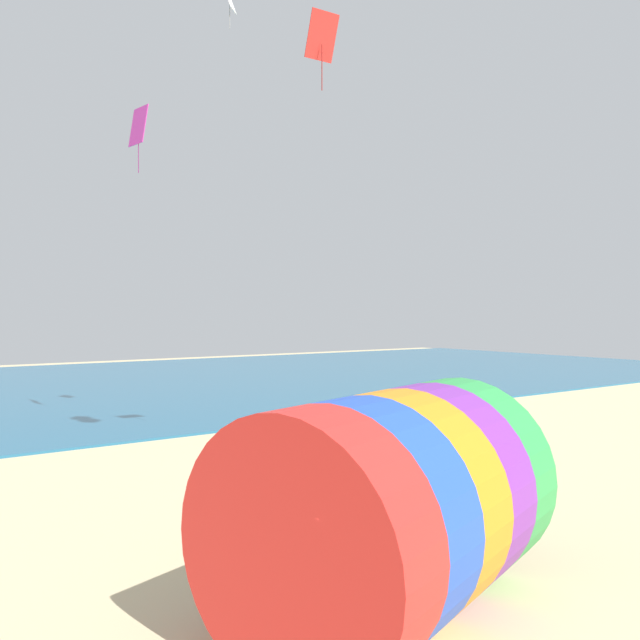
{
  "coord_description": "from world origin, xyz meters",
  "views": [
    {
      "loc": [
        -5.51,
        -7.42,
        4.98
      ],
      "look_at": [
        1.22,
        2.26,
        4.87
      ],
      "focal_mm": 35.0,
      "sensor_mm": 36.0,
      "label": 1
    }
  ],
  "objects_px": {
    "kite_magenta_diamond": "(138,126)",
    "bystander_near_water": "(324,427)",
    "kite_white_diamond": "(230,1)",
    "kite_red_diamond": "(322,37)",
    "kite_handler": "(498,509)",
    "giant_inflatable_tube": "(391,505)"
  },
  "relations": [
    {
      "from": "kite_magenta_diamond",
      "to": "bystander_near_water",
      "type": "height_order",
      "value": "kite_magenta_diamond"
    },
    {
      "from": "kite_magenta_diamond",
      "to": "kite_red_diamond",
      "type": "bearing_deg",
      "value": -72.06
    },
    {
      "from": "giant_inflatable_tube",
      "to": "bystander_near_water",
      "type": "distance_m",
      "value": 12.96
    },
    {
      "from": "kite_red_diamond",
      "to": "bystander_near_water",
      "type": "distance_m",
      "value": 13.39
    },
    {
      "from": "giant_inflatable_tube",
      "to": "kite_magenta_diamond",
      "type": "height_order",
      "value": "kite_magenta_diamond"
    },
    {
      "from": "kite_red_diamond",
      "to": "kite_magenta_diamond",
      "type": "distance_m",
      "value": 9.52
    },
    {
      "from": "kite_white_diamond",
      "to": "kite_red_diamond",
      "type": "bearing_deg",
      "value": -87.22
    },
    {
      "from": "giant_inflatable_tube",
      "to": "kite_white_diamond",
      "type": "relative_size",
      "value": 4.12
    },
    {
      "from": "kite_red_diamond",
      "to": "kite_magenta_diamond",
      "type": "xyz_separation_m",
      "value": [
        -2.91,
        8.99,
        -1.12
      ]
    },
    {
      "from": "kite_red_diamond",
      "to": "kite_white_diamond",
      "type": "xyz_separation_m",
      "value": [
        -0.29,
        5.92,
        3.5
      ]
    },
    {
      "from": "kite_red_diamond",
      "to": "kite_magenta_diamond",
      "type": "height_order",
      "value": "kite_red_diamond"
    },
    {
      "from": "kite_handler",
      "to": "kite_magenta_diamond",
      "type": "distance_m",
      "value": 20.5
    },
    {
      "from": "bystander_near_water",
      "to": "kite_magenta_diamond",
      "type": "bearing_deg",
      "value": 126.42
    },
    {
      "from": "giant_inflatable_tube",
      "to": "kite_handler",
      "type": "xyz_separation_m",
      "value": [
        3.96,
        1.06,
        -1.05
      ]
    },
    {
      "from": "kite_white_diamond",
      "to": "kite_magenta_diamond",
      "type": "bearing_deg",
      "value": 130.54
    },
    {
      "from": "kite_handler",
      "to": "kite_magenta_diamond",
      "type": "relative_size",
      "value": 0.58
    },
    {
      "from": "giant_inflatable_tube",
      "to": "kite_white_diamond",
      "type": "xyz_separation_m",
      "value": [
        4.38,
        14.55,
        15.46
      ]
    },
    {
      "from": "kite_red_diamond",
      "to": "kite_white_diamond",
      "type": "relative_size",
      "value": 1.54
    },
    {
      "from": "kite_handler",
      "to": "kite_red_diamond",
      "type": "xyz_separation_m",
      "value": [
        0.71,
        7.57,
        13.01
      ]
    },
    {
      "from": "kite_white_diamond",
      "to": "kite_magenta_diamond",
      "type": "distance_m",
      "value": 6.14
    },
    {
      "from": "kite_handler",
      "to": "bystander_near_water",
      "type": "relative_size",
      "value": 1.01
    },
    {
      "from": "kite_handler",
      "to": "giant_inflatable_tube",
      "type": "bearing_deg",
      "value": -165.07
    }
  ]
}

